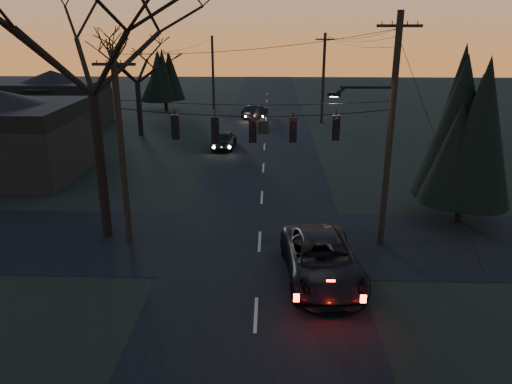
{
  "coord_description": "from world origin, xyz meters",
  "views": [
    {
      "loc": [
        0.43,
        -10.84,
        9.62
      ],
      "look_at": [
        -0.1,
        7.83,
        3.16
      ],
      "focal_mm": 35.0,
      "sensor_mm": 36.0,
      "label": 1
    }
  ],
  "objects_px": {
    "suv_near": "(322,260)",
    "sedan_oncoming_b": "(255,112)",
    "utility_pole_right": "(380,243)",
    "evergreen_right": "(470,132)",
    "utility_pole_far_r": "(321,123)",
    "bare_tree_left": "(87,31)",
    "utility_pole_far_l": "(214,109)",
    "sedan_oncoming_a": "(224,139)",
    "utility_pole_left": "(130,240)"
  },
  "relations": [
    {
      "from": "utility_pole_far_l",
      "to": "suv_near",
      "type": "xyz_separation_m",
      "value": [
        8.48,
        -39.4,
        0.83
      ]
    },
    {
      "from": "evergreen_right",
      "to": "sedan_oncoming_a",
      "type": "height_order",
      "value": "evergreen_right"
    },
    {
      "from": "sedan_oncoming_b",
      "to": "utility_pole_far_r",
      "type": "bearing_deg",
      "value": -179.27
    },
    {
      "from": "utility_pole_left",
      "to": "utility_pole_far_l",
      "type": "relative_size",
      "value": 1.06
    },
    {
      "from": "utility_pole_left",
      "to": "sedan_oncoming_a",
      "type": "distance_m",
      "value": 17.84
    },
    {
      "from": "utility_pole_right",
      "to": "utility_pole_far_r",
      "type": "bearing_deg",
      "value": 90.0
    },
    {
      "from": "utility_pole_far_r",
      "to": "bare_tree_left",
      "type": "bearing_deg",
      "value": -114.82
    },
    {
      "from": "utility_pole_far_l",
      "to": "bare_tree_left",
      "type": "height_order",
      "value": "bare_tree_left"
    },
    {
      "from": "suv_near",
      "to": "utility_pole_far_r",
      "type": "bearing_deg",
      "value": 80.06
    },
    {
      "from": "bare_tree_left",
      "to": "evergreen_right",
      "type": "distance_m",
      "value": 17.91
    },
    {
      "from": "suv_near",
      "to": "sedan_oncoming_a",
      "type": "height_order",
      "value": "suv_near"
    },
    {
      "from": "utility_pole_far_r",
      "to": "evergreen_right",
      "type": "xyz_separation_m",
      "value": [
        4.47,
        -25.15,
        4.54
      ]
    },
    {
      "from": "utility_pole_far_r",
      "to": "sedan_oncoming_a",
      "type": "xyz_separation_m",
      "value": [
        -8.7,
        -10.4,
        0.72
      ]
    },
    {
      "from": "utility_pole_far_l",
      "to": "utility_pole_far_r",
      "type": "bearing_deg",
      "value": -34.82
    },
    {
      "from": "utility_pole_far_r",
      "to": "utility_pole_far_l",
      "type": "height_order",
      "value": "utility_pole_far_r"
    },
    {
      "from": "bare_tree_left",
      "to": "sedan_oncoming_b",
      "type": "height_order",
      "value": "bare_tree_left"
    },
    {
      "from": "utility_pole_left",
      "to": "bare_tree_left",
      "type": "relative_size",
      "value": 0.65
    },
    {
      "from": "utility_pole_far_r",
      "to": "sedan_oncoming_b",
      "type": "height_order",
      "value": "utility_pole_far_r"
    },
    {
      "from": "utility_pole_far_l",
      "to": "sedan_oncoming_a",
      "type": "xyz_separation_m",
      "value": [
        2.8,
        -18.4,
        0.72
      ]
    },
    {
      "from": "utility_pole_far_l",
      "to": "sedan_oncoming_a",
      "type": "distance_m",
      "value": 18.62
    },
    {
      "from": "sedan_oncoming_a",
      "to": "sedan_oncoming_b",
      "type": "distance_m",
      "value": 13.07
    },
    {
      "from": "utility_pole_far_l",
      "to": "sedan_oncoming_b",
      "type": "bearing_deg",
      "value": -48.5
    },
    {
      "from": "utility_pole_far_r",
      "to": "sedan_oncoming_b",
      "type": "distance_m",
      "value": 7.14
    },
    {
      "from": "utility_pole_right",
      "to": "utility_pole_far_l",
      "type": "height_order",
      "value": "utility_pole_right"
    },
    {
      "from": "bare_tree_left",
      "to": "utility_pole_far_l",
      "type": "bearing_deg",
      "value": 88.08
    },
    {
      "from": "evergreen_right",
      "to": "sedan_oncoming_a",
      "type": "relative_size",
      "value": 1.87
    },
    {
      "from": "bare_tree_left",
      "to": "sedan_oncoming_a",
      "type": "height_order",
      "value": "bare_tree_left"
    },
    {
      "from": "evergreen_right",
      "to": "sedan_oncoming_b",
      "type": "distance_m",
      "value": 30.07
    },
    {
      "from": "evergreen_right",
      "to": "suv_near",
      "type": "relative_size",
      "value": 1.33
    },
    {
      "from": "utility_pole_far_l",
      "to": "bare_tree_left",
      "type": "xyz_separation_m",
      "value": [
        -1.19,
        -35.44,
        9.17
      ]
    },
    {
      "from": "evergreen_right",
      "to": "utility_pole_far_r",
      "type": "bearing_deg",
      "value": 100.07
    },
    {
      "from": "utility_pole_far_r",
      "to": "bare_tree_left",
      "type": "relative_size",
      "value": 0.65
    },
    {
      "from": "sedan_oncoming_a",
      "to": "utility_pole_far_r",
      "type": "bearing_deg",
      "value": -126.57
    },
    {
      "from": "suv_near",
      "to": "utility_pole_far_l",
      "type": "bearing_deg",
      "value": 97.7
    },
    {
      "from": "sedan_oncoming_b",
      "to": "utility_pole_far_l",
      "type": "bearing_deg",
      "value": -27.03
    },
    {
      "from": "suv_near",
      "to": "sedan_oncoming_a",
      "type": "distance_m",
      "value": 21.76
    },
    {
      "from": "utility_pole_left",
      "to": "suv_near",
      "type": "bearing_deg",
      "value": -21.82
    },
    {
      "from": "utility_pole_left",
      "to": "sedan_oncoming_a",
      "type": "relative_size",
      "value": 2.01
    },
    {
      "from": "bare_tree_left",
      "to": "sedan_oncoming_b",
      "type": "relative_size",
      "value": 3.3
    },
    {
      "from": "utility_pole_far_r",
      "to": "bare_tree_left",
      "type": "distance_m",
      "value": 31.59
    },
    {
      "from": "utility_pole_left",
      "to": "evergreen_right",
      "type": "relative_size",
      "value": 1.08
    },
    {
      "from": "utility_pole_right",
      "to": "suv_near",
      "type": "xyz_separation_m",
      "value": [
        -3.02,
        -3.4,
        0.83
      ]
    },
    {
      "from": "evergreen_right",
      "to": "suv_near",
      "type": "height_order",
      "value": "evergreen_right"
    },
    {
      "from": "utility_pole_right",
      "to": "sedan_oncoming_b",
      "type": "distance_m",
      "value": 31.24
    },
    {
      "from": "utility_pole_right",
      "to": "suv_near",
      "type": "height_order",
      "value": "utility_pole_right"
    },
    {
      "from": "utility_pole_right",
      "to": "suv_near",
      "type": "distance_m",
      "value": 4.62
    },
    {
      "from": "suv_near",
      "to": "sedan_oncoming_b",
      "type": "xyz_separation_m",
      "value": [
        -3.63,
        33.91,
        -0.17
      ]
    },
    {
      "from": "utility_pole_left",
      "to": "evergreen_right",
      "type": "height_order",
      "value": "evergreen_right"
    },
    {
      "from": "utility_pole_left",
      "to": "suv_near",
      "type": "xyz_separation_m",
      "value": [
        8.48,
        -3.4,
        0.83
      ]
    },
    {
      "from": "utility_pole_left",
      "to": "sedan_oncoming_b",
      "type": "xyz_separation_m",
      "value": [
        4.85,
        30.52,
        0.65
      ]
    }
  ]
}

